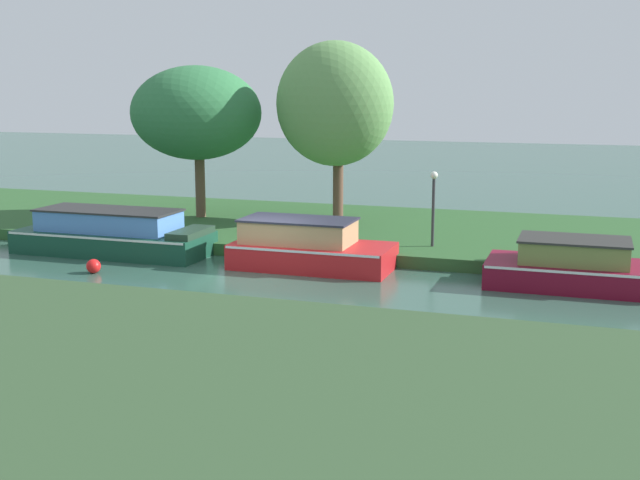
% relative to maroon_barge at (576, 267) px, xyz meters
% --- Properties ---
extents(ground_plane, '(120.00, 120.00, 0.00)m').
position_rel_maroon_barge_xyz_m(ground_plane, '(-9.09, -1.20, -0.57)').
color(ground_plane, '#325849').
extents(riverbank_far, '(72.00, 10.00, 0.40)m').
position_rel_maroon_barge_xyz_m(riverbank_far, '(-9.09, 5.80, -0.37)').
color(riverbank_far, '#2A5629').
rests_on(riverbank_far, ground_plane).
extents(riverbank_near, '(72.00, 10.00, 0.40)m').
position_rel_maroon_barge_xyz_m(riverbank_near, '(-9.09, -10.20, -0.37)').
color(riverbank_near, '#304B2C').
rests_on(riverbank_near, ground_plane).
extents(maroon_barge, '(4.94, 2.35, 1.39)m').
position_rel_maroon_barge_xyz_m(maroon_barge, '(0.00, 0.00, 0.00)').
color(maroon_barge, maroon).
rests_on(maroon_barge, ground_plane).
extents(forest_narrowboat, '(6.62, 2.38, 1.50)m').
position_rel_maroon_barge_xyz_m(forest_narrowboat, '(-14.84, 0.00, 0.08)').
color(forest_narrowboat, '#154331').
rests_on(forest_narrowboat, ground_plane).
extents(red_cruiser, '(4.92, 2.30, 1.53)m').
position_rel_maroon_barge_xyz_m(red_cruiser, '(-7.92, -0.00, 0.08)').
color(red_cruiser, red).
rests_on(red_cruiser, ground_plane).
extents(willow_tree_left, '(5.13, 4.77, 5.93)m').
position_rel_maroon_barge_xyz_m(willow_tree_left, '(-14.45, 5.57, 3.92)').
color(willow_tree_left, brown).
rests_on(willow_tree_left, riverbank_far).
extents(willow_tree_centre, '(4.48, 3.50, 6.80)m').
position_rel_maroon_barge_xyz_m(willow_tree_centre, '(-9.01, 6.19, 4.29)').
color(willow_tree_centre, brown).
rests_on(willow_tree_centre, riverbank_far).
extents(lamp_post, '(0.24, 0.24, 2.45)m').
position_rel_maroon_barge_xyz_m(lamp_post, '(-4.54, 2.62, 1.40)').
color(lamp_post, '#333338').
rests_on(lamp_post, riverbank_far).
extents(mooring_post_near, '(0.13, 0.13, 0.62)m').
position_rel_maroon_barge_xyz_m(mooring_post_near, '(-16.52, 1.57, 0.14)').
color(mooring_post_near, '#463732').
rests_on(mooring_post_near, riverbank_far).
extents(channel_buoy, '(0.43, 0.43, 0.43)m').
position_rel_maroon_barge_xyz_m(channel_buoy, '(-13.80, -2.74, -0.35)').
color(channel_buoy, red).
rests_on(channel_buoy, ground_plane).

